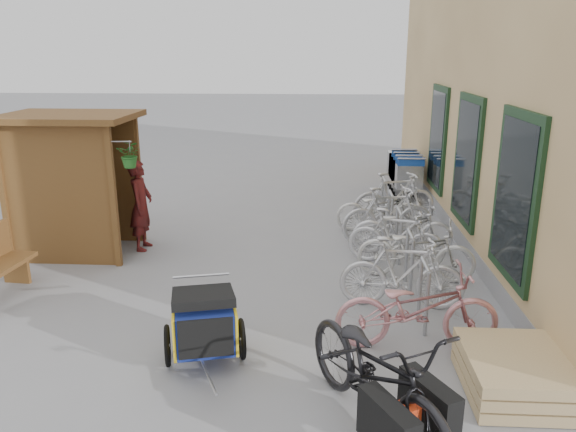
# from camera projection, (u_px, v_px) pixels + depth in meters

# --- Properties ---
(ground) EXTENTS (80.00, 80.00, 0.00)m
(ground) POSITION_uv_depth(u_px,v_px,m) (243.00, 321.00, 7.33)
(ground) COLOR gray
(kiosk) EXTENTS (2.49, 1.65, 2.40)m
(kiosk) POSITION_uv_depth(u_px,v_px,m) (68.00, 165.00, 9.43)
(kiosk) COLOR brown
(kiosk) RESTS_ON ground
(bike_rack) EXTENTS (0.05, 5.35, 0.86)m
(bike_rack) POSITION_uv_depth(u_px,v_px,m) (399.00, 230.00, 9.35)
(bike_rack) COLOR #A5A8AD
(bike_rack) RESTS_ON ground
(pallet_stack) EXTENTS (1.00, 1.20, 0.40)m
(pallet_stack) POSITION_uv_depth(u_px,v_px,m) (514.00, 373.00, 5.76)
(pallet_stack) COLOR tan
(pallet_stack) RESTS_ON ground
(shopping_carts) EXTENTS (0.62, 2.09, 1.11)m
(shopping_carts) POSITION_uv_depth(u_px,v_px,m) (404.00, 169.00, 13.55)
(shopping_carts) COLOR silver
(shopping_carts) RESTS_ON ground
(child_trailer) EXTENTS (0.98, 1.55, 0.89)m
(child_trailer) POSITION_uv_depth(u_px,v_px,m) (204.00, 320.00, 6.28)
(child_trailer) COLOR navy
(child_trailer) RESTS_ON ground
(cargo_bike) EXTENTS (1.74, 2.31, 1.16)m
(cargo_bike) POSITION_uv_depth(u_px,v_px,m) (377.00, 374.00, 5.09)
(cargo_bike) COLOR black
(cargo_bike) RESTS_ON ground
(person_kiosk) EXTENTS (0.38, 0.58, 1.59)m
(person_kiosk) POSITION_uv_depth(u_px,v_px,m) (141.00, 205.00, 9.80)
(person_kiosk) COLOR maroon
(person_kiosk) RESTS_ON ground
(bike_0) EXTENTS (1.94, 0.75, 1.01)m
(bike_0) POSITION_uv_depth(u_px,v_px,m) (417.00, 308.00, 6.55)
(bike_0) COLOR #C78186
(bike_0) RESTS_ON ground
(bike_1) EXTENTS (1.72, 0.63, 1.01)m
(bike_1) POSITION_uv_depth(u_px,v_px,m) (402.00, 273.00, 7.58)
(bike_1) COLOR silver
(bike_1) RESTS_ON ground
(bike_2) EXTENTS (1.87, 0.95, 0.94)m
(bike_2) POSITION_uv_depth(u_px,v_px,m) (416.00, 250.00, 8.56)
(bike_2) COLOR beige
(bike_2) RESTS_ON ground
(bike_3) EXTENTS (1.64, 0.88, 0.95)m
(bike_3) POSITION_uv_depth(u_px,v_px,m) (396.00, 237.00, 9.12)
(bike_3) COLOR silver
(bike_3) RESTS_ON ground
(bike_4) EXTENTS (1.74, 0.62, 0.91)m
(bike_4) POSITION_uv_depth(u_px,v_px,m) (403.00, 228.00, 9.67)
(bike_4) COLOR silver
(bike_4) RESTS_ON ground
(bike_5) EXTENTS (1.80, 0.90, 1.04)m
(bike_5) POSITION_uv_depth(u_px,v_px,m) (388.00, 215.00, 10.22)
(bike_5) COLOR silver
(bike_5) RESTS_ON ground
(bike_6) EXTENTS (1.71, 0.68, 0.88)m
(bike_6) POSITION_uv_depth(u_px,v_px,m) (379.00, 209.00, 10.90)
(bike_6) COLOR beige
(bike_6) RESTS_ON ground
(bike_7) EXTENTS (1.83, 0.96, 1.06)m
(bike_7) POSITION_uv_depth(u_px,v_px,m) (394.00, 198.00, 11.39)
(bike_7) COLOR silver
(bike_7) RESTS_ON ground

